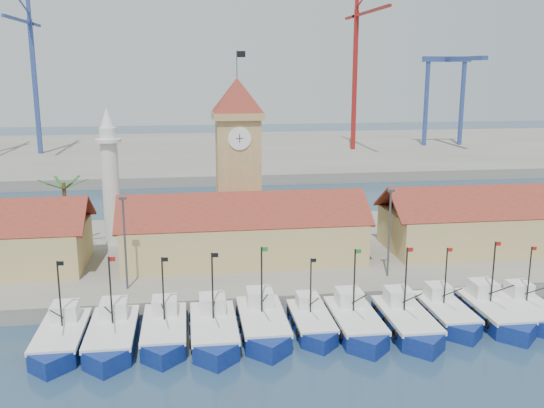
{
  "coord_description": "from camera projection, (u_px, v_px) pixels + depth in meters",
  "views": [
    {
      "loc": [
        -5.86,
        -44.52,
        22.28
      ],
      "look_at": [
        2.92,
        18.0,
        8.05
      ],
      "focal_mm": 40.0,
      "sensor_mm": 36.0,
      "label": 1
    }
  ],
  "objects": [
    {
      "name": "boat_7",
      "position": [
        407.0,
        323.0,
        52.05
      ],
      "size": [
        3.74,
        10.25,
        7.76
      ],
      "color": "navy",
      "rests_on": "ground"
    },
    {
      "name": "lamp_posts",
      "position": [
        256.0,
        234.0,
        58.94
      ],
      "size": [
        80.7,
        0.25,
        9.03
      ],
      "color": "#3F3F44",
      "rests_on": "quay"
    },
    {
      "name": "boat_4",
      "position": [
        263.0,
        326.0,
        51.57
      ],
      "size": [
        3.84,
        10.51,
        7.96
      ],
      "color": "navy",
      "rests_on": "ground"
    },
    {
      "name": "boat_5",
      "position": [
        312.0,
        324.0,
        52.29
      ],
      "size": [
        3.23,
        8.84,
        6.69
      ],
      "color": "navy",
      "rests_on": "ground"
    },
    {
      "name": "palm_tree",
      "position": [
        66.0,
        210.0,
        69.73
      ],
      "size": [
        5.6,
        5.03,
        8.39
      ],
      "color": "brown",
      "rests_on": "quay"
    },
    {
      "name": "crane_red_right",
      "position": [
        357.0,
        57.0,
        147.82
      ],
      "size": [
        1.0,
        35.1,
        40.74
      ],
      "color": "maroon",
      "rests_on": "terminal"
    },
    {
      "name": "boat_6",
      "position": [
        356.0,
        324.0,
        51.96
      ],
      "size": [
        3.69,
        10.1,
        7.64
      ],
      "color": "navy",
      "rests_on": "ground"
    },
    {
      "name": "terminal",
      "position": [
        211.0,
        153.0,
        154.75
      ],
      "size": [
        240.0,
        80.0,
        2.0
      ],
      "primitive_type": "cube",
      "color": "gray",
      "rests_on": "ground"
    },
    {
      "name": "ground",
      "position": [
        267.0,
        351.0,
        48.7
      ],
      "size": [
        400.0,
        400.0,
        0.0
      ],
      "primitive_type": "plane",
      "color": "#1D3A4E",
      "rests_on": "ground"
    },
    {
      "name": "boat_0",
      "position": [
        61.0,
        340.0,
        48.93
      ],
      "size": [
        3.66,
        10.02,
        7.58
      ],
      "color": "navy",
      "rests_on": "ground"
    },
    {
      "name": "quay",
      "position": [
        241.0,
        254.0,
        71.73
      ],
      "size": [
        140.0,
        32.0,
        1.5
      ],
      "primitive_type": "cube",
      "color": "gray",
      "rests_on": "ground"
    },
    {
      "name": "boat_2",
      "position": [
        164.0,
        333.0,
        50.25
      ],
      "size": [
        3.6,
        9.87,
        7.47
      ],
      "color": "navy",
      "rests_on": "ground"
    },
    {
      "name": "gantry",
      "position": [
        451.0,
        77.0,
        155.75
      ],
      "size": [
        13.0,
        22.0,
        23.2
      ],
      "color": "#2E448D",
      "rests_on": "terminal"
    },
    {
      "name": "boat_9",
      "position": [
        495.0,
        314.0,
        54.1
      ],
      "size": [
        3.69,
        10.12,
        7.66
      ],
      "color": "navy",
      "rests_on": "ground"
    },
    {
      "name": "clock_tower",
      "position": [
        238.0,
        158.0,
        71.19
      ],
      "size": [
        5.8,
        5.8,
        22.7
      ],
      "color": "tan",
      "rests_on": "quay"
    },
    {
      "name": "boat_8",
      "position": [
        447.0,
        315.0,
        54.04
      ],
      "size": [
        3.43,
        9.39,
        7.1
      ],
      "color": "navy",
      "rests_on": "ground"
    },
    {
      "name": "boat_10",
      "position": [
        531.0,
        312.0,
        54.68
      ],
      "size": [
        3.38,
        9.27,
        7.02
      ],
      "color": "navy",
      "rests_on": "ground"
    },
    {
      "name": "hall_center",
      "position": [
        243.0,
        237.0,
        67.15
      ],
      "size": [
        27.04,
        10.13,
        7.61
      ],
      "color": "tan",
      "rests_on": "quay"
    },
    {
      "name": "hall_right",
      "position": [
        513.0,
        226.0,
        71.49
      ],
      "size": [
        31.2,
        10.13,
        7.61
      ],
      "color": "tan",
      "rests_on": "quay"
    },
    {
      "name": "boat_1",
      "position": [
        112.0,
        338.0,
        49.29
      ],
      "size": [
        3.78,
        10.36,
        7.84
      ],
      "color": "navy",
      "rests_on": "ground"
    },
    {
      "name": "minaret",
      "position": [
        110.0,
        176.0,
        71.58
      ],
      "size": [
        3.0,
        3.0,
        16.3
      ],
      "color": "silver",
      "rests_on": "quay"
    },
    {
      "name": "boat_3",
      "position": [
        214.0,
        332.0,
        50.28
      ],
      "size": [
        3.78,
        10.37,
        7.85
      ],
      "color": "navy",
      "rests_on": "ground"
    },
    {
      "name": "crane_blue_near",
      "position": [
        32.0,
        64.0,
        141.04
      ],
      "size": [
        1.0,
        31.52,
        38.45
      ],
      "color": "#2E448D",
      "rests_on": "terminal"
    }
  ]
}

